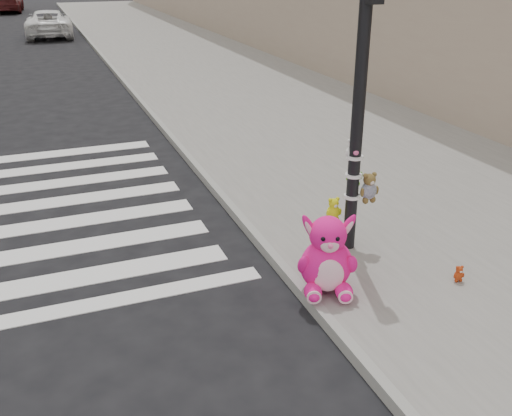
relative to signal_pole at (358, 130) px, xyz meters
name	(u,v)px	position (x,y,z in m)	size (l,w,h in m)	color
ground	(204,384)	(-2.62, -1.81, -1.80)	(120.00, 120.00, 0.00)	black
sidewalk_near	(277,104)	(2.38, 8.19, -1.73)	(7.00, 80.00, 0.14)	slate
curb_edge	(152,116)	(-1.07, 8.19, -1.73)	(0.12, 80.00, 0.15)	gray
signal_pole	(358,130)	(0.00, 0.00, 0.00)	(0.68, 0.49, 4.00)	black
pink_bunny	(327,259)	(-0.83, -0.89, -1.25)	(0.82, 0.89, 1.00)	#FF1589
red_teddy	(459,274)	(0.78, -1.31, -1.55)	(0.15, 0.10, 0.22)	#B03511
car_white_near	(49,23)	(-2.69, 25.97, -1.14)	(2.20, 4.78, 1.33)	white
car_maroon_near	(6,1)	(-4.92, 41.85, -1.02)	(2.19, 5.38, 1.56)	#4F1617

